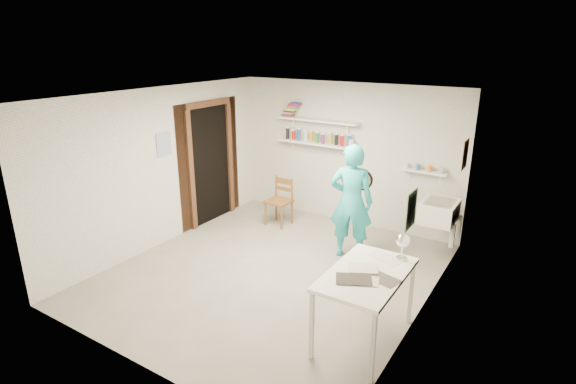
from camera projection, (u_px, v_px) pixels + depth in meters
The scene contains 27 objects.
floor at pixel (273, 272), 6.20m from camera, with size 4.00×4.50×0.02m, color slate.
ceiling at pixel (270, 94), 5.42m from camera, with size 4.00×4.50×0.02m, color silver.
wall_back at pixel (346, 154), 7.62m from camera, with size 4.00×0.02×2.40m, color silver.
wall_front at pixel (129, 257), 4.00m from camera, with size 4.00×0.02×2.40m, color silver.
wall_left at pixel (162, 167), 6.83m from camera, with size 0.02×4.50×2.40m, color silver.
wall_right at pixel (427, 221), 4.80m from camera, with size 0.02×4.50×2.40m, color silver.
doorway_recess at pixel (210, 165), 7.72m from camera, with size 0.02×0.90×2.00m, color black.
corridor_box at pixel (180, 157), 8.06m from camera, with size 1.40×1.50×2.10m, color brown.
door_lintel at pixel (208, 103), 7.38m from camera, with size 0.06×1.05×0.10m, color brown.
door_jamb_near at pixel (191, 172), 7.31m from camera, with size 0.06×0.10×2.00m, color brown.
door_jamb_far at pixel (230, 159), 8.11m from camera, with size 0.06×0.10×2.00m, color brown.
shelf_lower at pixel (317, 143), 7.72m from camera, with size 1.50×0.22×0.03m, color white.
shelf_upper at pixel (317, 120), 7.60m from camera, with size 1.50×0.22×0.03m, color white.
ledge_shelf at pixel (423, 172), 6.90m from camera, with size 0.70×0.14×0.03m, color white.
poster_left at pixel (164, 144), 6.74m from camera, with size 0.01×0.28×0.36m, color #334C7F.
poster_right_a at pixel (465, 154), 6.14m from camera, with size 0.01×0.34×0.42m, color #995933.
poster_right_b at pixel (411, 210), 4.27m from camera, with size 0.01×0.30×0.38m, color #3F724C.
belfast_sink at pixel (439, 211), 6.45m from camera, with size 0.48×0.60×0.30m, color white.
man at pixel (351, 202), 6.40m from camera, with size 0.62×0.41×1.69m, color #27B9C6.
wall_clock at pixel (362, 180), 6.44m from camera, with size 0.30×0.30×0.04m, color beige.
wooden_chair at pixel (279, 201), 7.67m from camera, with size 0.40×0.38×0.85m, color brown.
work_table at pixel (365, 307), 4.67m from camera, with size 0.72×1.19×0.80m, color white.
desk_lamp at pixel (403, 240), 4.76m from camera, with size 0.15×0.15×0.15m, color silver.
spray_cans at pixel (317, 138), 7.69m from camera, with size 1.34×0.06×0.17m.
book_stack at pixel (291, 110), 7.81m from camera, with size 0.34×0.14×0.25m.
ledge_pots at pixel (424, 168), 6.88m from camera, with size 0.48×0.07×0.09m.
papers at pixel (367, 272), 4.54m from camera, with size 0.30×0.22×0.02m.
Camera 1 is at (3.12, -4.56, 3.02)m, focal length 28.00 mm.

